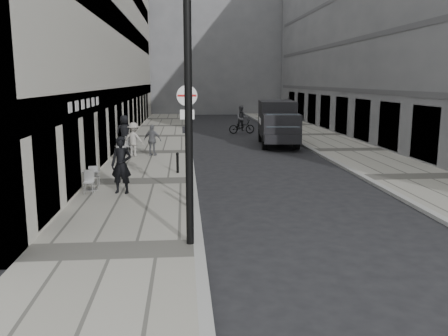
# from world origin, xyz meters

# --- Properties ---
(ground) EXTENTS (120.00, 120.00, 0.00)m
(ground) POSITION_xyz_m (0.00, 0.00, 0.00)
(ground) COLOR black
(ground) RESTS_ON ground
(sidewalk) EXTENTS (4.00, 60.00, 0.12)m
(sidewalk) POSITION_xyz_m (-2.00, 18.00, 0.06)
(sidewalk) COLOR gray
(sidewalk) RESTS_ON ground
(far_sidewalk) EXTENTS (4.00, 60.00, 0.12)m
(far_sidewalk) POSITION_xyz_m (9.00, 18.00, 0.06)
(far_sidewalk) COLOR gray
(far_sidewalk) RESTS_ON ground
(building_left) EXTENTS (4.00, 45.00, 18.00)m
(building_left) POSITION_xyz_m (-6.00, 24.50, 9.00)
(building_left) COLOR #B9B5A8
(building_left) RESTS_ON ground
(building_far) EXTENTS (24.00, 16.00, 22.00)m
(building_far) POSITION_xyz_m (1.50, 56.00, 11.00)
(building_far) COLOR slate
(building_far) RESTS_ON ground
(walking_man) EXTENTS (0.80, 0.61, 1.96)m
(walking_man) POSITION_xyz_m (-2.47, 8.37, 1.10)
(walking_man) COLOR black
(walking_man) RESTS_ON sidewalk
(sign_post) EXTENTS (0.65, 0.12, 3.81)m
(sign_post) POSITION_xyz_m (-0.20, 7.29, 2.56)
(sign_post) COLOR black
(sign_post) RESTS_ON sidewalk
(lamppost) EXTENTS (0.31, 0.31, 6.97)m
(lamppost) POSITION_xyz_m (-0.20, 3.00, 3.99)
(lamppost) COLOR black
(lamppost) RESTS_ON sidewalk
(bollard_near) EXTENTS (0.11, 0.11, 0.81)m
(bollard_near) POSITION_xyz_m (-0.60, 11.88, 0.53)
(bollard_near) COLOR black
(bollard_near) RESTS_ON sidewalk
(bollard_far) EXTENTS (0.14, 0.14, 1.02)m
(bollard_far) POSITION_xyz_m (-0.15, 6.26, 0.63)
(bollard_far) COLOR black
(bollard_far) RESTS_ON sidewalk
(panel_van) EXTENTS (2.69, 5.93, 2.71)m
(panel_van) POSITION_xyz_m (5.47, 20.99, 1.52)
(panel_van) COLOR black
(panel_van) RESTS_ON ground
(cyclist) EXTENTS (2.01, 0.89, 2.10)m
(cyclist) POSITION_xyz_m (4.05, 27.67, 0.82)
(cyclist) COLOR black
(cyclist) RESTS_ON ground
(pedestrian_a) EXTENTS (1.02, 0.68, 1.62)m
(pedestrian_a) POSITION_xyz_m (-1.94, 16.69, 0.93)
(pedestrian_a) COLOR #5E5E63
(pedestrian_a) RESTS_ON sidewalk
(pedestrian_b) EXTENTS (1.27, 0.99, 1.73)m
(pedestrian_b) POSITION_xyz_m (-2.89, 16.59, 0.99)
(pedestrian_b) COLOR #9D9891
(pedestrian_b) RESTS_ON sidewalk
(pedestrian_c) EXTENTS (1.11, 0.90, 1.97)m
(pedestrian_c) POSITION_xyz_m (-3.60, 18.76, 1.11)
(pedestrian_c) COLOR black
(pedestrian_c) RESTS_ON sidewalk
(cafe_table_near) EXTENTS (0.63, 1.43, 0.81)m
(cafe_table_near) POSITION_xyz_m (-3.38, 15.45, 0.53)
(cafe_table_near) COLOR silver
(cafe_table_near) RESTS_ON sidewalk
(cafe_table_mid) EXTENTS (0.62, 1.41, 0.80)m
(cafe_table_mid) POSITION_xyz_m (-3.60, 8.90, 0.53)
(cafe_table_mid) COLOR silver
(cafe_table_mid) RESTS_ON sidewalk
(cafe_table_far) EXTENTS (0.77, 1.74, 0.99)m
(cafe_table_far) POSITION_xyz_m (-3.15, 17.34, 0.62)
(cafe_table_far) COLOR #ABABAD
(cafe_table_far) RESTS_ON sidewalk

